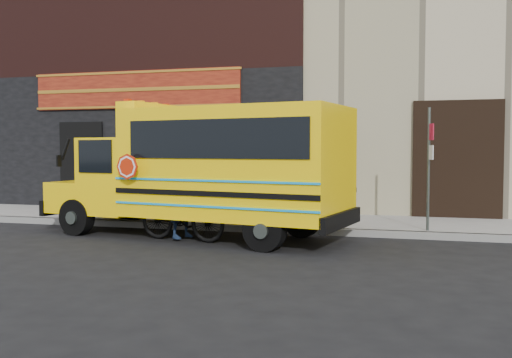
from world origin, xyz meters
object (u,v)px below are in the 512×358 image
at_px(sign_pole, 429,165).
at_px(cyclist, 182,194).
at_px(bicycle, 182,212).
at_px(school_bus, 209,168).

height_order(sign_pole, cyclist, sign_pole).
bearing_deg(sign_pole, bicycle, -159.66).
bearing_deg(cyclist, school_bus, -25.41).
xyz_separation_m(sign_pole, bicycle, (-4.93, -1.83, -0.95)).
xyz_separation_m(school_bus, bicycle, (-0.40, -0.53, -0.91)).
xyz_separation_m(school_bus, sign_pole, (4.54, 1.30, 0.04)).
bearing_deg(school_bus, bicycle, -126.94).
distance_m(sign_pole, cyclist, 5.29).
height_order(school_bus, sign_pole, school_bus).
relative_size(sign_pole, cyclist, 1.44).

